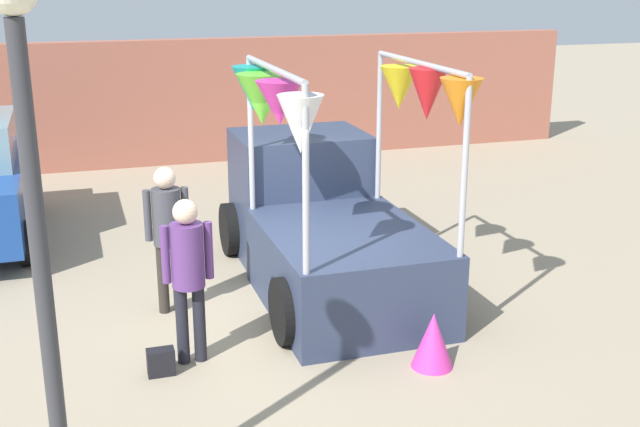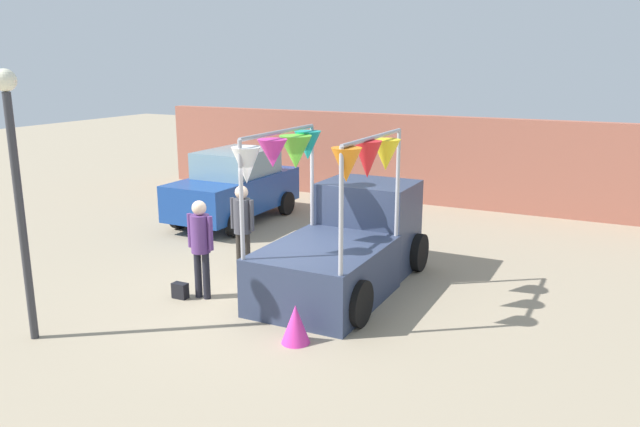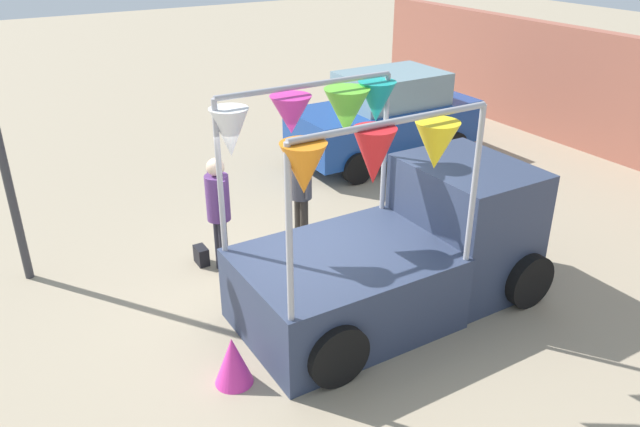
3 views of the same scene
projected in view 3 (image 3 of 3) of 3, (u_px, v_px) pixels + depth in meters
ground_plane at (303, 292)px, 8.81m from camera, size 60.00×60.00×0.00m
vendor_truck at (406, 241)px, 8.26m from camera, size 2.51×4.04×2.98m
parked_car at (386, 117)px, 13.23m from camera, size 1.88×4.00×1.88m
person_customer at (218, 204)px, 8.88m from camera, size 0.53×0.34×1.78m
person_vendor at (301, 184)px, 9.55m from camera, size 0.53×0.34×1.80m
handbag at (201, 255)px, 9.47m from camera, size 0.28×0.16×0.28m
folded_kite_bundle_magenta at (233, 361)px, 6.98m from camera, size 0.53×0.53×0.60m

